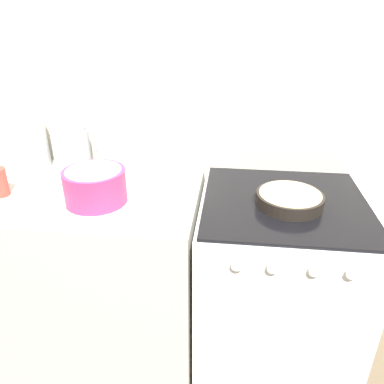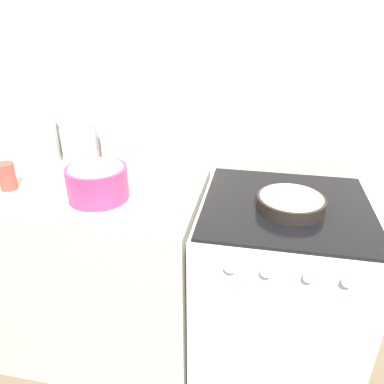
{
  "view_description": "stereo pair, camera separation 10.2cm",
  "coord_description": "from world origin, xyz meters",
  "px_view_note": "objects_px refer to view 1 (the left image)",
  "views": [
    {
      "loc": [
        0.14,
        -1.05,
        1.6
      ],
      "look_at": [
        -0.02,
        0.27,
        0.94
      ],
      "focal_mm": 35.0,
      "sensor_mm": 36.0,
      "label": 1
    },
    {
      "loc": [
        0.24,
        -1.03,
        1.6
      ],
      "look_at": [
        -0.02,
        0.27,
        0.94
      ],
      "focal_mm": 35.0,
      "sensor_mm": 36.0,
      "label": 2
    }
  ],
  "objects_px": {
    "stove": "(275,287)",
    "storage_jar_middle": "(72,152)",
    "mixing_bowl": "(95,184)",
    "storage_jar_left": "(31,146)",
    "baking_pan": "(290,199)",
    "storage_jar_right": "(113,147)"
  },
  "relations": [
    {
      "from": "storage_jar_left",
      "to": "storage_jar_right",
      "type": "relative_size",
      "value": 0.94
    },
    {
      "from": "stove",
      "to": "storage_jar_middle",
      "type": "height_order",
      "value": "storage_jar_middle"
    },
    {
      "from": "mixing_bowl",
      "to": "baking_pan",
      "type": "height_order",
      "value": "mixing_bowl"
    },
    {
      "from": "stove",
      "to": "storage_jar_right",
      "type": "xyz_separation_m",
      "value": [
        -0.78,
        0.22,
        0.57
      ]
    },
    {
      "from": "stove",
      "to": "mixing_bowl",
      "type": "relative_size",
      "value": 3.24
    },
    {
      "from": "stove",
      "to": "baking_pan",
      "type": "height_order",
      "value": "baking_pan"
    },
    {
      "from": "mixing_bowl",
      "to": "storage_jar_left",
      "type": "bearing_deg",
      "value": 143.58
    },
    {
      "from": "mixing_bowl",
      "to": "stove",
      "type": "bearing_deg",
      "value": 6.71
    },
    {
      "from": "mixing_bowl",
      "to": "storage_jar_right",
      "type": "distance_m",
      "value": 0.32
    },
    {
      "from": "baking_pan",
      "to": "storage_jar_left",
      "type": "bearing_deg",
      "value": 167.8
    },
    {
      "from": "stove",
      "to": "storage_jar_right",
      "type": "relative_size",
      "value": 3.24
    },
    {
      "from": "mixing_bowl",
      "to": "baking_pan",
      "type": "distance_m",
      "value": 0.77
    },
    {
      "from": "mixing_bowl",
      "to": "baking_pan",
      "type": "xyz_separation_m",
      "value": [
        0.77,
        0.06,
        -0.05
      ]
    },
    {
      "from": "storage_jar_left",
      "to": "storage_jar_right",
      "type": "bearing_deg",
      "value": 0.0
    },
    {
      "from": "storage_jar_right",
      "to": "stove",
      "type": "bearing_deg",
      "value": -16.06
    },
    {
      "from": "stove",
      "to": "storage_jar_middle",
      "type": "bearing_deg",
      "value": 167.13
    },
    {
      "from": "baking_pan",
      "to": "storage_jar_middle",
      "type": "distance_m",
      "value": 1.03
    },
    {
      "from": "storage_jar_right",
      "to": "storage_jar_middle",
      "type": "bearing_deg",
      "value": 180.0
    },
    {
      "from": "baking_pan",
      "to": "storage_jar_left",
      "type": "relative_size",
      "value": 1.01
    },
    {
      "from": "storage_jar_left",
      "to": "storage_jar_right",
      "type": "xyz_separation_m",
      "value": [
        0.4,
        0.0,
        0.01
      ]
    },
    {
      "from": "stove",
      "to": "baking_pan",
      "type": "relative_size",
      "value": 3.4
    },
    {
      "from": "stove",
      "to": "baking_pan",
      "type": "xyz_separation_m",
      "value": [
        0.01,
        -0.03,
        0.48
      ]
    }
  ]
}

